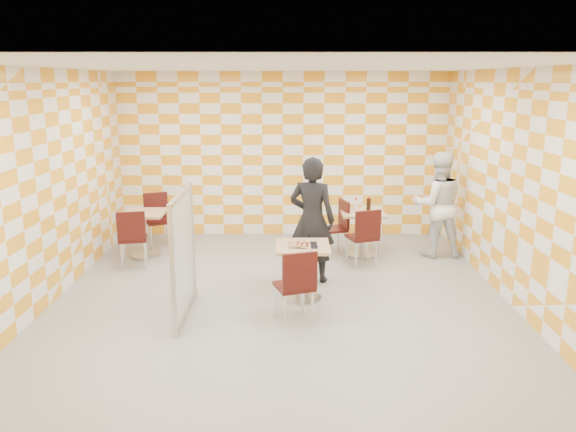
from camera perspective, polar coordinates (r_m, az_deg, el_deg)
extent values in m
plane|color=#999993|center=(7.36, -0.79, -9.11)|extent=(7.00, 7.00, 0.00)
plane|color=white|center=(6.79, -0.88, 14.95)|extent=(7.00, 7.00, 0.00)
plane|color=white|center=(10.37, -0.53, 6.20)|extent=(6.00, 0.00, 6.00)
plane|color=white|center=(7.58, -24.15, 2.22)|extent=(0.00, 7.00, 7.00)
plane|color=white|center=(7.50, 22.77, 2.23)|extent=(0.00, 7.00, 7.00)
cube|color=tan|center=(7.34, 1.51, -3.12)|extent=(0.70, 0.70, 0.04)
cylinder|color=#A5A5AA|center=(7.45, 1.49, -5.77)|extent=(0.08, 0.08, 0.70)
cylinder|color=#A5A5AA|center=(7.57, 1.48, -8.31)|extent=(0.50, 0.50, 0.03)
cube|color=tan|center=(9.27, 7.60, 0.34)|extent=(0.70, 0.70, 0.04)
cylinder|color=#A5A5AA|center=(9.36, 7.53, -1.81)|extent=(0.08, 0.08, 0.70)
cylinder|color=#A5A5AA|center=(9.46, 7.47, -3.88)|extent=(0.50, 0.50, 0.03)
cube|color=tan|center=(9.46, -14.49, 0.28)|extent=(0.70, 0.70, 0.04)
cylinder|color=#A5A5AA|center=(9.55, -14.36, -1.82)|extent=(0.08, 0.08, 0.70)
cylinder|color=#A5A5AA|center=(9.64, -14.24, -3.85)|extent=(0.50, 0.50, 0.03)
cube|color=#380E0B|center=(6.74, 0.63, -7.16)|extent=(0.53, 0.53, 0.04)
cube|color=#380E0B|center=(6.48, 1.22, -5.69)|extent=(0.41, 0.17, 0.45)
cylinder|color=silver|center=(7.03, 1.48, -8.33)|extent=(0.03, 0.03, 0.43)
cylinder|color=silver|center=(6.93, -1.19, -8.66)|extent=(0.03, 0.03, 0.43)
cylinder|color=silver|center=(6.74, 2.49, -9.35)|extent=(0.03, 0.03, 0.43)
cylinder|color=silver|center=(6.63, -0.29, -9.72)|extent=(0.03, 0.03, 0.43)
cube|color=#380E0B|center=(8.85, 7.51, -2.17)|extent=(0.53, 0.53, 0.04)
cube|color=#380E0B|center=(8.62, 8.13, -0.91)|extent=(0.41, 0.17, 0.45)
cylinder|color=silver|center=(9.14, 7.98, -3.22)|extent=(0.03, 0.03, 0.43)
cylinder|color=silver|center=(9.00, 6.02, -3.43)|extent=(0.03, 0.03, 0.43)
cylinder|color=silver|center=(8.85, 8.93, -3.82)|extent=(0.03, 0.03, 0.43)
cylinder|color=silver|center=(8.70, 6.93, -4.05)|extent=(0.03, 0.03, 0.43)
cube|color=#380E0B|center=(9.29, 4.53, -1.34)|extent=(0.52, 0.52, 0.04)
cube|color=#380E0B|center=(9.30, 5.71, 0.24)|extent=(0.16, 0.41, 0.45)
cylinder|color=silver|center=(9.45, 3.17, -2.54)|extent=(0.03, 0.03, 0.43)
cylinder|color=silver|center=(9.14, 3.87, -3.11)|extent=(0.03, 0.03, 0.43)
cylinder|color=silver|center=(9.56, 5.10, -2.37)|extent=(0.03, 0.03, 0.43)
cylinder|color=silver|center=(9.26, 5.85, -2.93)|extent=(0.03, 0.03, 0.43)
cube|color=#380E0B|center=(9.03, -15.46, -2.24)|extent=(0.49, 0.49, 0.04)
cube|color=#380E0B|center=(8.78, -15.65, -1.02)|extent=(0.42, 0.12, 0.45)
cylinder|color=silver|center=(9.25, -14.25, -3.31)|extent=(0.03, 0.03, 0.43)
cylinder|color=silver|center=(9.28, -16.35, -3.40)|extent=(0.03, 0.03, 0.43)
cylinder|color=silver|center=(8.92, -14.35, -3.94)|extent=(0.03, 0.03, 0.43)
cylinder|color=silver|center=(8.95, -16.53, -4.03)|extent=(0.03, 0.03, 0.43)
cube|color=#380E0B|center=(10.02, -13.02, -0.54)|extent=(0.55, 0.55, 0.04)
cube|color=#380E0B|center=(10.16, -13.29, 1.08)|extent=(0.40, 0.20, 0.45)
cylinder|color=silver|center=(9.89, -13.74, -2.17)|extent=(0.03, 0.03, 0.43)
cylinder|color=silver|center=(9.95, -11.81, -1.98)|extent=(0.03, 0.03, 0.43)
cylinder|color=silver|center=(10.22, -14.05, -1.69)|extent=(0.03, 0.03, 0.43)
cylinder|color=silver|center=(10.27, -12.19, -1.51)|extent=(0.03, 0.03, 0.43)
cube|color=white|center=(6.95, -10.59, -3.71)|extent=(0.02, 1.30, 1.40)
cube|color=#B2B2B7|center=(6.78, -10.85, 2.12)|extent=(0.05, 1.30, 0.05)
cube|color=#B2B2B7|center=(7.20, -10.34, -9.18)|extent=(0.05, 1.30, 0.05)
cube|color=#B2B2B7|center=(6.35, -11.65, -5.45)|extent=(0.05, 0.05, 1.50)
cylinder|color=#B2B2B7|center=(6.64, -11.32, -11.79)|extent=(0.08, 0.08, 0.05)
cube|color=#B2B2B7|center=(7.57, -9.70, -2.24)|extent=(0.05, 0.05, 1.50)
cylinder|color=#B2B2B7|center=(7.81, -9.48, -7.72)|extent=(0.08, 0.08, 0.05)
imported|color=black|center=(8.01, 2.46, -0.39)|extent=(0.76, 0.61, 1.81)
imported|color=white|center=(9.49, 14.98, 1.13)|extent=(0.86, 0.67, 1.73)
cube|color=silver|center=(7.31, 1.52, -2.99)|extent=(0.38, 0.34, 0.01)
cone|color=tan|center=(7.31, 1.52, -2.90)|extent=(0.40, 0.40, 0.02)
cone|color=#F2D88C|center=(7.32, 1.51, -2.75)|extent=(0.33, 0.33, 0.01)
cylinder|color=maroon|center=(7.20, 1.06, -2.95)|extent=(0.04, 0.04, 0.01)
cylinder|color=maroon|center=(7.22, 1.93, -2.92)|extent=(0.04, 0.04, 0.01)
cylinder|color=maroon|center=(7.28, 1.52, -2.77)|extent=(0.04, 0.04, 0.01)
cylinder|color=maroon|center=(7.33, 1.12, -2.66)|extent=(0.04, 0.04, 0.01)
cylinder|color=maroon|center=(7.31, 1.99, -2.70)|extent=(0.04, 0.04, 0.01)
torus|color=black|center=(7.27, 1.92, -2.78)|extent=(0.03, 0.03, 0.01)
torus|color=black|center=(7.24, 1.37, -2.85)|extent=(0.03, 0.03, 0.01)
torus|color=black|center=(7.34, 1.67, -2.62)|extent=(0.03, 0.03, 0.01)
torus|color=black|center=(7.28, 0.97, -2.76)|extent=(0.03, 0.03, 0.01)
cylinder|color=white|center=(9.38, 6.90, 1.14)|extent=(0.06, 0.06, 0.16)
cylinder|color=red|center=(9.36, 6.92, 1.74)|extent=(0.04, 0.04, 0.04)
cylinder|color=black|center=(9.36, 8.20, 1.20)|extent=(0.07, 0.07, 0.20)
cylinder|color=red|center=(9.34, 8.22, 1.89)|extent=(0.03, 0.03, 0.03)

